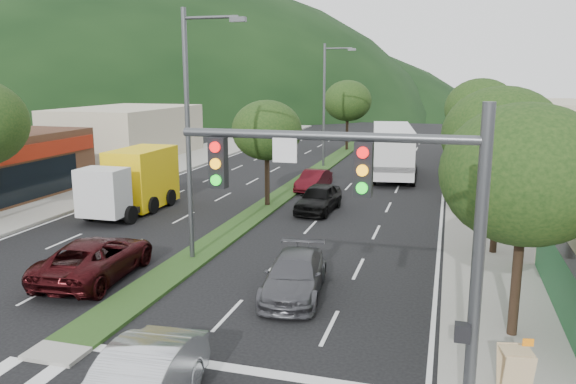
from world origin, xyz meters
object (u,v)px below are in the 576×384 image
(car_queue_a, at_px, (319,198))
(box_truck, at_px, (135,183))
(streetlight_near, at_px, (192,124))
(suv_maroon, at_px, (96,258))
(tree_r_e, at_px, (475,106))
(car_queue_c, at_px, (314,180))
(tree_med_near, at_px, (267,130))
(a_frame_sign, at_px, (515,368))
(streetlight_mid, at_px, (327,99))
(tree_r_d, at_px, (481,109))
(car_queue_b, at_px, (295,275))
(tree_r_a, at_px, (525,175))
(tree_r_b, at_px, (502,137))
(tree_r_c, at_px, (489,127))
(tree_med_far, at_px, (348,101))
(traffic_signal, at_px, (395,223))
(car_queue_d, at_px, (400,171))
(motorhome, at_px, (392,150))

(car_queue_a, xyz_separation_m, box_truck, (-9.92, -2.64, 0.85))
(streetlight_near, distance_m, suv_maroon, 6.26)
(tree_r_e, relative_size, car_queue_c, 1.64)
(tree_med_near, xyz_separation_m, a_frame_sign, (11.72, -17.35, -3.60))
(streetlight_mid, xyz_separation_m, car_queue_a, (2.95, -15.43, -4.81))
(streetlight_mid, xyz_separation_m, suv_maroon, (-2.71, -27.97, -4.80))
(tree_r_d, bearing_deg, box_truck, -141.22)
(suv_maroon, relative_size, a_frame_sign, 3.66)
(tree_med_near, xyz_separation_m, car_queue_b, (5.07, -12.49, -3.73))
(tree_r_a, xyz_separation_m, tree_med_near, (-12.00, 14.00, -0.39))
(tree_r_e, distance_m, car_queue_a, 24.47)
(tree_r_b, relative_size, tree_r_c, 1.07)
(tree_r_e, relative_size, streetlight_near, 0.67)
(tree_med_far, bearing_deg, suv_maroon, -93.67)
(car_queue_b, bearing_deg, tree_r_c, 57.55)
(car_queue_a, distance_m, box_truck, 10.30)
(tree_r_c, relative_size, box_truck, 0.93)
(tree_r_a, distance_m, tree_r_e, 36.00)
(tree_r_a, bearing_deg, traffic_signal, -118.20)
(traffic_signal, height_order, car_queue_d, traffic_signal)
(tree_r_a, bearing_deg, tree_r_e, 90.00)
(streetlight_mid, distance_m, box_truck, 19.77)
(tree_med_near, bearing_deg, tree_r_c, 9.46)
(streetlight_near, bearing_deg, car_queue_c, 85.16)
(streetlight_mid, relative_size, motorhome, 0.99)
(tree_r_e, distance_m, streetlight_mid, 13.73)
(suv_maroon, height_order, motorhome, motorhome)
(tree_r_a, bearing_deg, car_queue_c, 118.57)
(tree_r_c, relative_size, tree_med_far, 0.93)
(suv_maroon, bearing_deg, tree_med_near, -105.76)
(tree_med_far, distance_m, streetlight_mid, 11.02)
(streetlight_mid, bearing_deg, tree_med_far, 91.07)
(tree_r_d, bearing_deg, traffic_signal, -95.38)
(streetlight_mid, bearing_deg, car_queue_b, -79.96)
(traffic_signal, distance_m, car_queue_b, 9.00)
(tree_med_near, xyz_separation_m, car_queue_a, (3.15, -0.43, -3.66))
(traffic_signal, xyz_separation_m, car_queue_b, (-3.96, 7.05, -3.95))
(box_truck, bearing_deg, tree_r_d, -141.92)
(box_truck, bearing_deg, tree_med_near, -156.25)
(car_queue_c, xyz_separation_m, a_frame_sign, (10.22, -22.64, 0.16))
(traffic_signal, height_order, tree_med_far, tree_med_far)
(car_queue_b, height_order, box_truck, box_truck)
(streetlight_mid, bearing_deg, streetlight_near, -90.00)
(tree_r_e, xyz_separation_m, box_truck, (-18.76, -25.08, -3.27))
(tree_r_a, height_order, car_queue_b, tree_r_a)
(suv_maroon, relative_size, box_truck, 0.80)
(tree_r_c, bearing_deg, car_queue_c, 162.64)
(streetlight_mid, bearing_deg, suv_maroon, -95.53)
(tree_r_b, height_order, motorhome, tree_r_b)
(car_queue_d, height_order, box_truck, box_truck)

